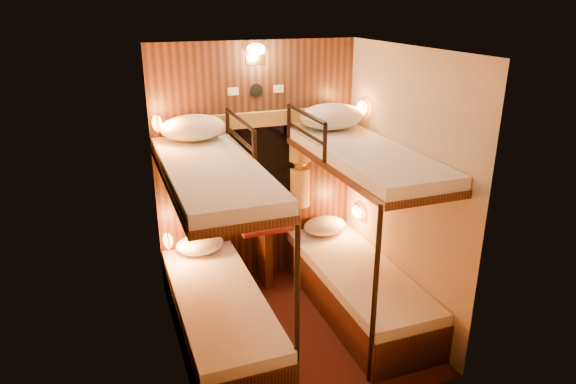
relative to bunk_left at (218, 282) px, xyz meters
name	(u,v)px	position (x,y,z in m)	size (l,w,h in m)	color
floor	(294,327)	(0.65, -0.07, -0.56)	(2.10, 2.10, 0.00)	#3E1710
ceiling	(295,49)	(0.65, -0.07, 1.84)	(2.10, 2.10, 0.00)	silver
wall_back	(257,166)	(0.65, 0.98, 0.64)	(2.40, 2.40, 0.00)	#C6B293
wall_front	(354,260)	(0.65, -1.12, 0.64)	(2.40, 2.40, 0.00)	#C6B293
wall_left	(170,220)	(-0.35, -0.07, 0.64)	(2.40, 2.40, 0.00)	#C6B293
wall_right	(402,188)	(1.65, -0.07, 0.64)	(2.40, 2.40, 0.00)	#C6B293
back_panel	(257,166)	(0.65, 0.97, 0.64)	(2.00, 0.03, 2.40)	black
bunk_left	(218,282)	(0.00, 0.00, 0.00)	(0.72, 1.90, 1.82)	black
bunk_right	(358,256)	(1.30, 0.00, 0.00)	(0.72, 1.90, 1.82)	black
window	(258,169)	(0.65, 0.94, 0.62)	(1.00, 0.12, 0.79)	black
curtains	(259,162)	(0.65, 0.90, 0.71)	(1.10, 0.22, 1.00)	olive
back_fixtures	(256,58)	(0.65, 0.93, 1.69)	(0.54, 0.09, 0.48)	black
reading_lamps	(268,172)	(0.65, 0.63, 0.68)	(2.00, 0.20, 1.25)	orange
table	(264,246)	(0.65, 0.78, -0.14)	(0.50, 0.34, 0.66)	maroon
bottle_left	(265,215)	(0.67, 0.81, 0.18)	(0.06, 0.06, 0.21)	#99BFE5
bottle_right	(258,213)	(0.60, 0.83, 0.20)	(0.07, 0.07, 0.24)	#99BFE5
sachet_a	(277,226)	(0.76, 0.70, 0.09)	(0.08, 0.06, 0.01)	silver
sachet_b	(280,219)	(0.84, 0.85, 0.09)	(0.07, 0.05, 0.00)	silver
pillow_lower_left	(200,244)	(0.00, 0.77, -0.01)	(0.46, 0.33, 0.18)	silver
pillow_lower_right	(325,226)	(1.30, 0.75, -0.01)	(0.45, 0.32, 0.18)	silver
pillow_upper_left	(193,128)	(0.00, 0.71, 1.14)	(0.57, 0.41, 0.22)	silver
pillow_upper_right	(331,116)	(1.30, 0.67, 1.15)	(0.62, 0.44, 0.24)	silver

